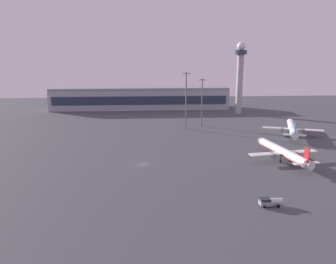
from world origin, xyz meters
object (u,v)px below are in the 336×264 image
object	(u,v)px
control_tower	(240,74)
airplane_taxiway_distant	(292,129)
fuel_truck	(270,202)
apron_light_west	(202,99)
airplane_terminal_side	(283,152)
apron_light_central	(186,98)

from	to	relation	value
control_tower	airplane_taxiway_distant	size ratio (longest dim) A/B	1.32
fuel_truck	apron_light_west	size ratio (longest dim) A/B	0.23
control_tower	airplane_terminal_side	size ratio (longest dim) A/B	1.35
apron_light_west	fuel_truck	bearing A→B (deg)	-89.28
fuel_truck	apron_light_west	distance (m)	108.44
airplane_taxiway_distant	apron_light_central	size ratio (longest dim) A/B	1.18
airplane_terminal_side	apron_light_central	size ratio (longest dim) A/B	1.15
airplane_taxiway_distant	fuel_truck	distance (m)	90.36
airplane_terminal_side	apron_light_west	xyz separation A→B (m)	(-21.04, 67.91, 12.00)
airplane_terminal_side	control_tower	bearing A→B (deg)	74.88
airplane_terminal_side	airplane_taxiway_distant	xyz separation A→B (m)	(21.60, 40.75, 0.19)
airplane_terminal_side	airplane_taxiway_distant	size ratio (longest dim) A/B	0.98
airplane_taxiway_distant	control_tower	bearing A→B (deg)	118.24
apron_light_central	airplane_terminal_side	bearing A→B (deg)	-62.74
airplane_terminal_side	apron_light_central	distance (m)	69.42
fuel_truck	apron_light_central	world-z (taller)	apron_light_central
airplane_terminal_side	airplane_taxiway_distant	distance (m)	46.12
airplane_terminal_side	apron_light_central	world-z (taller)	apron_light_central
airplane_taxiway_distant	fuel_truck	xyz separation A→B (m)	(-41.28, -80.34, -2.35)
control_tower	apron_light_west	xyz separation A→B (m)	(-32.92, -40.16, -12.39)
fuel_truck	apron_light_central	xyz separation A→B (m)	(-11.45, 100.01, 16.26)
airplane_terminal_side	airplane_taxiway_distant	bearing A→B (deg)	53.23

